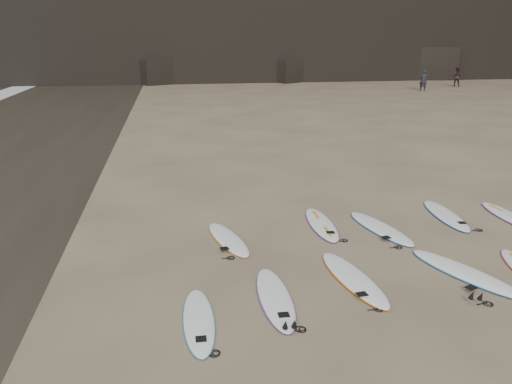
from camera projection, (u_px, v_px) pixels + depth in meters
ground at (387, 279)px, 10.52m from camera, size 240.00×240.00×0.00m
surfboard_0 at (199, 320)px, 8.94m from camera, size 0.56×2.28×0.08m
surfboard_1 at (275, 297)px, 9.70m from camera, size 0.65×2.54×0.09m
surfboard_2 at (353, 278)px, 10.46m from camera, size 1.00×2.73×0.10m
surfboard_3 at (465, 272)px, 10.71m from camera, size 1.68×2.80×0.10m
surfboard_5 at (228, 239)px, 12.48m from camera, size 1.14×2.45×0.09m
surfboard_6 at (321, 224)px, 13.46m from camera, size 0.70×2.57×0.09m
surfboard_7 at (380, 228)px, 13.18m from camera, size 1.20×2.72×0.10m
surfboard_8 at (446, 215)px, 14.12m from camera, size 0.83×2.64×0.09m
surfboard_9 at (509, 216)px, 14.04m from camera, size 0.66×2.48×0.09m
person_a at (423, 80)px, 45.16m from camera, size 0.83×0.78×1.90m
person_b at (457, 77)px, 49.10m from camera, size 1.18×1.15×1.91m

